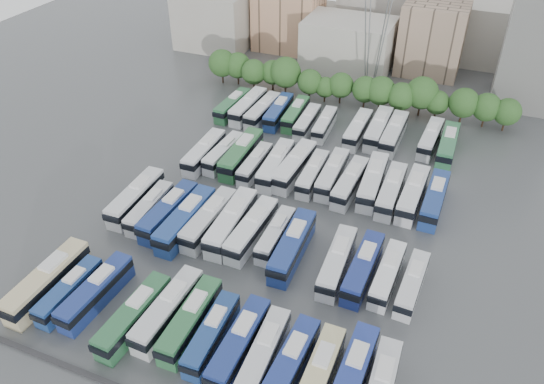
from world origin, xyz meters
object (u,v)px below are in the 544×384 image
at_px(bus_r0_s8, 239,343).
at_px(bus_r1_s5, 231,222).
at_px(bus_r1_s3, 186,220).
at_px(bus_r2_s7, 313,174).
at_px(bus_r1_s8, 292,246).
at_px(bus_r0_s6, 191,320).
at_px(bus_r3_s13, 448,145).
at_px(bus_r1_s13, 412,284).
at_px(bus_r1_s6, 252,229).
at_px(bus_r2_s11, 391,190).
at_px(bus_r1_s2, 169,211).
at_px(bus_r3_s1, 248,106).
at_px(bus_r0_s11, 319,376).
at_px(bus_r3_s12, 430,138).
at_px(bus_r2_s4, 255,164).
at_px(bus_r1_s1, 150,208).
at_px(bus_r0_s0, 47,281).
at_px(bus_r3_s10, 394,133).
at_px(bus_r0_s9, 264,353).
at_px(bus_r2_s5, 276,165).
at_px(bus_r3_s2, 263,111).
at_px(bus_r2_s3, 241,154).
at_px(bus_r3_s3, 279,111).
at_px(apartment_tower, 542,42).
at_px(bus_r2_s6, 295,166).
at_px(bus_r3_s6, 324,124).
at_px(bus_r2_s8, 332,174).
at_px(bus_r3_s8, 358,129).
at_px(bus_r2_s10, 373,181).
at_px(bus_r2_s1, 204,152).
at_px(bus_r0_s7, 212,334).
at_px(bus_r1_s12, 388,274).
at_px(bus_r1_s10, 337,262).
at_px(bus_r0_s5, 168,310).
at_px(bus_r2_s2, 224,153).
at_px(bus_r2_s12, 413,194).
at_px(electricity_pylon, 379,6).
at_px(bus_r1_s0, 136,197).
at_px(bus_r0_s10, 289,365).
at_px(bus_r0_s4, 134,316).
at_px(bus_r0_s1, 69,291).

height_order(bus_r0_s8, bus_r1_s5, bus_r1_s5).
relative_size(bus_r1_s3, bus_r2_s7, 1.18).
bearing_deg(bus_r1_s8, bus_r0_s6, -113.29).
bearing_deg(bus_r3_s13, bus_r1_s13, -90.14).
relative_size(bus_r1_s6, bus_r2_s11, 1.02).
relative_size(bus_r1_s2, bus_r3_s1, 1.02).
relative_size(bus_r0_s11, bus_r1_s5, 0.89).
bearing_deg(bus_r3_s12, bus_r2_s4, -140.00).
bearing_deg(bus_r1_s1, bus_r0_s0, -102.66).
xyz_separation_m(bus_r0_s6, bus_r0_s11, (16.42, -1.47, -0.03)).
relative_size(bus_r2_s4, bus_r3_s10, 0.84).
height_order(bus_r0_s8, bus_r0_s9, bus_r0_s8).
relative_size(bus_r2_s5, bus_r3_s2, 1.04).
bearing_deg(bus_r2_s5, bus_r2_s3, 170.78).
bearing_deg(bus_r3_s13, bus_r0_s8, -107.31).
relative_size(bus_r2_s7, bus_r3_s3, 0.95).
xyz_separation_m(apartment_tower, bus_r2_s6, (-35.74, -45.37, -10.96)).
relative_size(bus_r1_s3, bus_r3_s1, 1.07).
height_order(bus_r1_s2, bus_r3_s6, bus_r1_s2).
relative_size(apartment_tower, bus_r0_s9, 2.22).
xyz_separation_m(bus_r2_s8, bus_r3_s8, (0.03, 16.31, -0.02)).
height_order(bus_r2_s6, bus_r3_s3, bus_r2_s6).
bearing_deg(bus_r0_s8, bus_r2_s10, 80.59).
distance_m(bus_r1_s1, bus_r2_s1, 17.21).
bearing_deg(bus_r0_s6, bus_r0_s7, -15.35).
distance_m(bus_r1_s13, bus_r3_s8, 39.91).
distance_m(bus_r1_s3, bus_r1_s12, 29.78).
bearing_deg(bus_r1_s10, bus_r1_s2, 176.23).
bearing_deg(bus_r0_s8, bus_r0_s5, 173.45).
height_order(bus_r0_s6, bus_r0_s9, bus_r0_s6).
height_order(bus_r0_s0, bus_r2_s2, bus_r0_s0).
height_order(bus_r1_s5, bus_r2_s8, bus_r1_s5).
relative_size(bus_r0_s9, bus_r1_s1, 1.03).
bearing_deg(bus_r2_s2, bus_r0_s7, -62.87).
bearing_deg(bus_r2_s12, bus_r2_s11, -172.71).
relative_size(bus_r0_s0, bus_r0_s7, 1.20).
relative_size(bus_r1_s8, bus_r2_s8, 1.08).
bearing_deg(electricity_pylon, bus_r1_s12, -73.91).
bearing_deg(bus_r1_s0, bus_r3_s8, 51.01).
distance_m(bus_r0_s7, bus_r1_s13, 26.18).
distance_m(electricity_pylon, bus_r1_s10, 60.15).
relative_size(bus_r0_s6, bus_r3_s3, 1.01).
bearing_deg(bus_r0_s7, bus_r1_s6, 98.00).
bearing_deg(bus_r1_s0, bus_r2_s3, 59.43).
height_order(bus_r0_s10, bus_r2_s7, bus_r0_s10).
bearing_deg(bus_r0_s10, bus_r0_s7, 179.22).
bearing_deg(bus_r3_s2, bus_r1_s0, -98.94).
distance_m(bus_r0_s4, bus_r2_s10, 43.09).
height_order(bus_r0_s1, bus_r3_s13, bus_r3_s13).
relative_size(bus_r0_s7, bus_r2_s7, 0.99).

